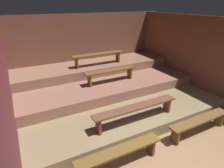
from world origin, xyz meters
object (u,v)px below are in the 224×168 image
object	(u,v)px
bench_lower_center	(136,109)
bench_upper_center	(98,56)
bench_floor_left	(119,153)
bench_floor_right	(200,122)
bench_middle_center	(111,72)

from	to	relation	value
bench_lower_center	bench_upper_center	xyz separation A→B (m)	(0.27, 2.65, 0.55)
bench_floor_left	bench_floor_right	bearing A→B (deg)	0.00
bench_floor_left	bench_middle_center	xyz separation A→B (m)	(1.11, 2.48, 0.56)
bench_floor_right	bench_upper_center	world-z (taller)	bench_upper_center
bench_floor_left	bench_middle_center	bearing A→B (deg)	65.86
bench_lower_center	bench_upper_center	bearing A→B (deg)	84.10
bench_upper_center	bench_floor_right	bearing A→B (deg)	-74.25
bench_middle_center	bench_upper_center	world-z (taller)	bench_upper_center
bench_middle_center	bench_floor_left	bearing A→B (deg)	-114.14
bench_floor_left	bench_middle_center	size ratio (longest dim) A/B	1.05
bench_floor_left	bench_lower_center	world-z (taller)	bench_lower_center
bench_middle_center	bench_floor_right	bearing A→B (deg)	-68.66
bench_floor_right	bench_lower_center	bearing A→B (deg)	148.91
bench_floor_left	bench_floor_right	xyz separation A→B (m)	(2.08, 0.00, 0.00)
bench_floor_left	bench_upper_center	world-z (taller)	bench_upper_center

